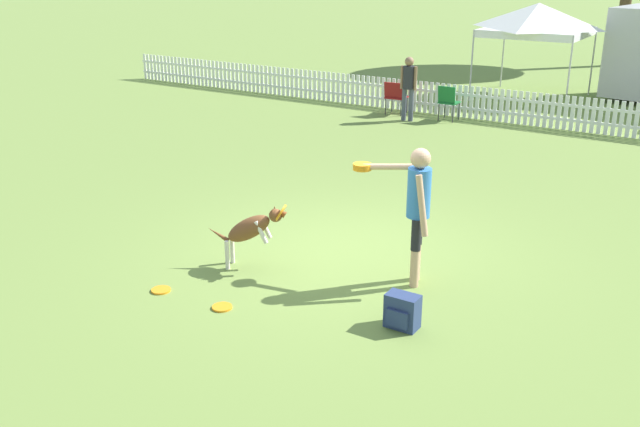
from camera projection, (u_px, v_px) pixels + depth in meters
ground_plane at (347, 254)px, 9.62m from camera, size 240.00×240.00×0.00m
handler_person at (415, 200)px, 8.42m from camera, size 1.11×0.43×1.71m
leaping_dog at (251, 228)px, 9.00m from camera, size 1.05×0.52×0.89m
frisbee_near_handler at (161, 290)px, 8.55m from camera, size 0.23×0.23×0.02m
frisbee_near_dog at (222, 307)px, 8.14m from camera, size 0.23×0.23×0.02m
backpack_on_grass at (402, 312)px, 7.66m from camera, size 0.36×0.25×0.38m
picket_fence at (539, 110)px, 16.54m from camera, size 25.53×0.04×0.79m
folding_chair_blue_left at (395, 95)px, 17.75m from camera, size 0.52×0.54×0.83m
folding_chair_center at (448, 100)px, 17.05m from camera, size 0.44×0.46×0.86m
canopy_tent_main at (538, 19)px, 19.25m from camera, size 2.63×2.63×2.57m
spectator_standing at (408, 83)px, 16.94m from camera, size 0.42×0.27×1.53m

